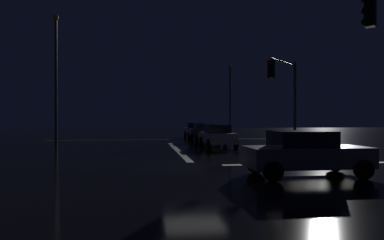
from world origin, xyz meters
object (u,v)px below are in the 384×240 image
sedan_silver (218,136)px  sedan_black (204,132)px  sedan_white (196,130)px  traffic_signal_ne (285,87)px  sedan_gray_crossing (306,153)px  streetlamp_left_near (56,71)px  streetlamp_right_far (230,94)px

sedan_silver → sedan_black: same height
sedan_silver → sedan_white: (0.26, 12.57, 0.00)m
traffic_signal_ne → sedan_white: bearing=103.0°
sedan_gray_crossing → streetlamp_left_near: size_ratio=0.44×
sedan_black → sedan_white: 6.48m
sedan_silver → sedan_black: bearing=89.1°
sedan_white → streetlamp_right_far: bearing=52.3°
sedan_gray_crossing → streetlamp_right_far: streetlamp_right_far is taller
sedan_silver → traffic_signal_ne: 5.71m
streetlamp_right_far → sedan_white: bearing=-127.7°
traffic_signal_ne → streetlamp_left_near: (-15.49, 6.36, 1.60)m
sedan_white → streetlamp_right_far: streetlamp_right_far is taller
sedan_black → streetlamp_right_far: size_ratio=0.49×
sedan_silver → traffic_signal_ne: size_ratio=0.74×
streetlamp_left_near → streetlamp_right_far: 23.60m
sedan_black → sedan_gray_crossing: size_ratio=1.00×
traffic_signal_ne → sedan_silver: bearing=143.7°
sedan_silver → sedan_gray_crossing: same height
sedan_black → streetlamp_left_near: (-11.79, -2.53, 4.82)m
sedan_black → sedan_white: (0.16, 6.48, 0.00)m
streetlamp_left_near → sedan_gray_crossing: bearing=-53.5°
streetlamp_left_near → streetlamp_right_far: size_ratio=1.12×
sedan_gray_crossing → streetlamp_left_near: bearing=126.5°
sedan_black → sedan_white: bearing=88.6°
sedan_black → sedan_gray_crossing: (0.35, -18.93, 0.00)m
sedan_white → traffic_signal_ne: size_ratio=0.74×
streetlamp_left_near → sedan_white: bearing=37.0°
sedan_black → streetlamp_left_near: 12.98m
sedan_black → streetlamp_right_far: streetlamp_right_far is taller
sedan_white → streetlamp_right_far: size_ratio=0.49×
sedan_white → streetlamp_left_near: size_ratio=0.44×
sedan_silver → traffic_signal_ne: (3.80, -2.80, 3.22)m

